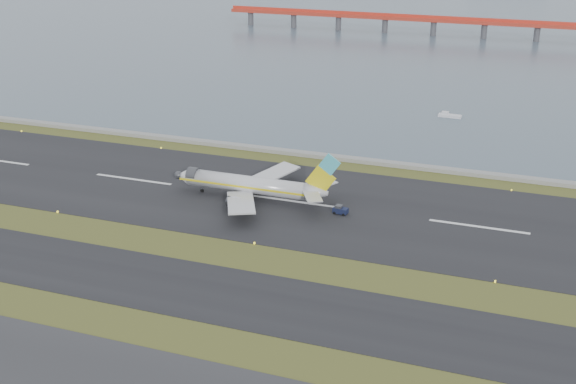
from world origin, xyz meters
TOP-DOWN VIEW (x-y plane):
  - ground at (0.00, 0.00)m, footprint 1000.00×1000.00m
  - taxiway_strip at (0.00, -12.00)m, footprint 1000.00×18.00m
  - runway_strip at (0.00, 30.00)m, footprint 1000.00×45.00m
  - seawall at (0.00, 60.00)m, footprint 1000.00×2.50m
  - red_pier at (20.00, 250.00)m, footprint 260.00×5.00m
  - airliner at (-8.61, 28.11)m, footprint 38.52×32.89m
  - pushback_tug at (11.68, 26.93)m, footprint 3.25×2.17m
  - workboat_near at (23.20, 108.64)m, footprint 7.04×2.59m

SIDE VIEW (x-z plane):
  - ground at x=0.00m, z-range 0.00..0.00m
  - taxiway_strip at x=0.00m, z-range 0.00..0.10m
  - runway_strip at x=0.00m, z-range 0.00..0.10m
  - seawall at x=0.00m, z-range 0.00..1.00m
  - workboat_near at x=23.20m, z-range -0.31..1.37m
  - pushback_tug at x=11.68m, z-range -0.03..1.92m
  - airliner at x=-8.61m, z-range -2.94..9.86m
  - red_pier at x=20.00m, z-range 2.18..12.38m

